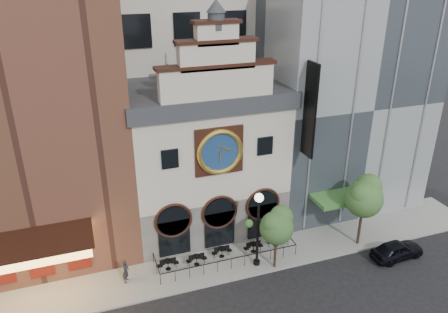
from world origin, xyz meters
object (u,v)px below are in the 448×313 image
bistro_0 (168,264)px  tree_left (277,225)px  tree_right (365,196)px  pedestrian (126,271)px  bistro_1 (197,259)px  lamppost (258,222)px  bistro_4 (276,241)px  car_right (397,250)px  bistro_2 (222,252)px  bistro_3 (253,247)px

bistro_0 → tree_left: bearing=-16.5°
bistro_0 → tree_left: (7.60, -2.25, 3.14)m
tree_right → pedestrian: bearing=175.7°
bistro_1 → lamppost: (4.27, -1.42, 3.27)m
lamppost → tree_left: 1.37m
bistro_4 → car_right: bearing=-27.6°
bistro_0 → tree_right: tree_right is taller
bistro_4 → tree_left: size_ratio=0.32×
bistro_2 → tree_left: size_ratio=0.32×
bistro_3 → bistro_4: bearing=5.0°
bistro_3 → tree_left: bearing=-68.6°
bistro_0 → tree_right: size_ratio=0.27×
bistro_2 → bistro_3: bearing=-5.4°
bistro_0 → bistro_4: (8.77, 0.08, 0.00)m
bistro_2 → bistro_4: (4.54, -0.06, 0.00)m
car_right → pedestrian: pedestrian is taller
pedestrian → tree_left: 11.19m
bistro_2 → bistro_3: 2.54m
tree_left → tree_right: 7.69m
bistro_0 → bistro_4: same height
bistro_1 → bistro_2: 2.11m
car_right → lamppost: size_ratio=0.70×
bistro_4 → lamppost: lamppost is taller
bistro_2 → tree_left: bearing=-35.3°
bistro_1 → bistro_4: bearing=2.1°
bistro_4 → pedestrian: (-11.87, -0.43, 0.44)m
bistro_1 → bistro_2: (2.09, 0.30, 0.00)m
bistro_1 → car_right: (14.85, -4.05, 0.11)m
tree_left → tree_right: size_ratio=0.83×
bistro_0 → car_right: 17.50m
bistro_4 → tree_left: bearing=-116.8°
tree_left → car_right: bearing=-11.8°
bistro_0 → tree_left: tree_left is taller
car_right → lamppost: 11.35m
bistro_3 → car_right: 11.02m
tree_right → tree_left: bearing=-176.1°
lamppost → bistro_4: bearing=56.6°
bistro_3 → bistro_4: (2.02, 0.18, 0.00)m
bistro_0 → bistro_3: size_ratio=1.00×
pedestrian → tree_right: tree_right is taller
bistro_3 → lamppost: size_ratio=0.26×
lamppost → tree_left: size_ratio=1.23×
pedestrian → tree_right: bearing=-69.9°
lamppost → bistro_1: bearing=-176.9°
lamppost → tree_right: bearing=20.6°
pedestrian → lamppost: bearing=-73.0°
bistro_1 → tree_right: bearing=-6.8°
car_right → tree_left: (-9.39, 1.96, 3.03)m
tree_right → bistro_0: bearing=173.5°
pedestrian → bistro_3: bearing=-64.2°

